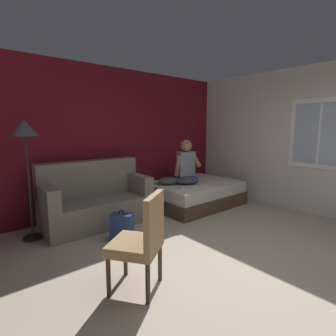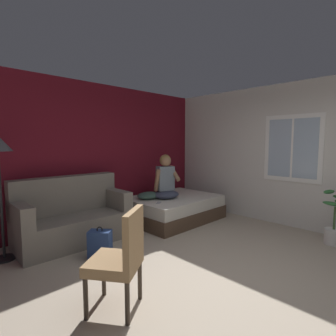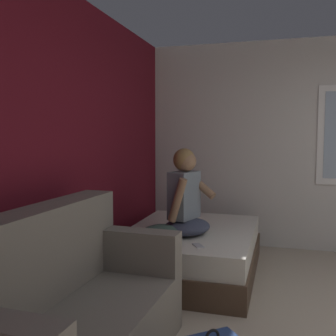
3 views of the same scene
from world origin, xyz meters
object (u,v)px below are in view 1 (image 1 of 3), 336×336
object	(u,v)px
throw_pillow	(169,180)
floor_lamp	(25,140)
cell_phone	(179,188)
couch	(95,201)
backpack	(122,228)
person_seated	(186,166)
side_chair	(142,239)
bed	(194,193)

from	to	relation	value
throw_pillow	floor_lamp	world-z (taller)	floor_lamp
floor_lamp	cell_phone	bearing A→B (deg)	-12.42
couch	floor_lamp	size ratio (longest dim) A/B	1.01
backpack	floor_lamp	bearing A→B (deg)	136.60
couch	backpack	world-z (taller)	couch
person_seated	throw_pillow	distance (m)	0.44
couch	cell_phone	bearing A→B (deg)	-19.82
cell_phone	floor_lamp	world-z (taller)	floor_lamp
person_seated	floor_lamp	size ratio (longest dim) A/B	0.51
person_seated	cell_phone	size ratio (longest dim) A/B	6.08
side_chair	bed	bearing A→B (deg)	34.60
bed	floor_lamp	xyz separation A→B (m)	(-2.99, 0.31, 1.19)
bed	person_seated	size ratio (longest dim) A/B	2.09
bed	couch	xyz separation A→B (m)	(-2.03, 0.30, 0.16)
bed	cell_phone	distance (m)	0.70
side_chair	throw_pillow	distance (m)	2.72
bed	floor_lamp	bearing A→B (deg)	174.01
throw_pillow	floor_lamp	distance (m)	2.64
bed	side_chair	xyz separation A→B (m)	(-2.47, -1.70, 0.30)
backpack	floor_lamp	size ratio (longest dim) A/B	0.27
person_seated	cell_phone	world-z (taller)	person_seated
couch	cell_phone	distance (m)	1.50
bed	cell_phone	xyz separation A→B (m)	(-0.61, -0.21, 0.25)
bed	cell_phone	size ratio (longest dim) A/B	12.71
backpack	throw_pillow	distance (m)	1.75
floor_lamp	throw_pillow	bearing A→B (deg)	-2.91
bed	backpack	bearing A→B (deg)	-164.04
couch	side_chair	distance (m)	2.05
couch	throw_pillow	xyz separation A→B (m)	(1.52, -0.11, 0.16)
side_chair	floor_lamp	world-z (taller)	floor_lamp
person_seated	throw_pillow	bearing A→B (deg)	146.92
side_chair	floor_lamp	size ratio (longest dim) A/B	0.58
side_chair	cell_phone	xyz separation A→B (m)	(1.85, 1.49, -0.05)
backpack	throw_pillow	bearing A→B (deg)	26.75
couch	backpack	bearing A→B (deg)	-90.99
throw_pillow	side_chair	bearing A→B (deg)	-135.98
side_chair	cell_phone	world-z (taller)	side_chair
side_chair	backpack	size ratio (longest dim) A/B	2.14
person_seated	cell_phone	bearing A→B (deg)	-151.40
backpack	couch	bearing A→B (deg)	89.01
person_seated	throw_pillow	size ratio (longest dim) A/B	1.82
couch	person_seated	size ratio (longest dim) A/B	1.97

